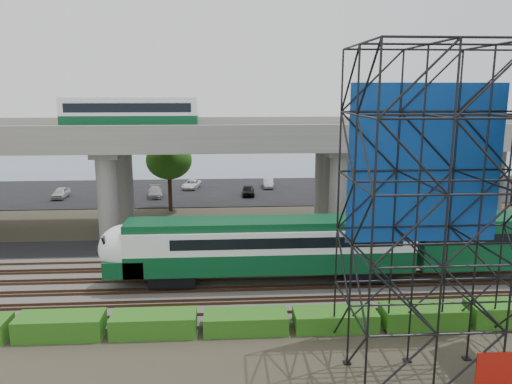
{
  "coord_description": "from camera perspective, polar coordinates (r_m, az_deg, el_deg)",
  "views": [
    {
      "loc": [
        -0.07,
        -29.75,
        13.11
      ],
      "look_at": [
        2.24,
        6.0,
        5.69
      ],
      "focal_mm": 35.0,
      "sensor_mm": 36.0,
      "label": 1
    }
  ],
  "objects": [
    {
      "name": "rail_tracks",
      "position": [
        34.25,
        -3.37,
        -10.32
      ],
      "size": [
        90.0,
        9.52,
        0.16
      ],
      "color": "#472D1E",
      "rests_on": "ballast_bed"
    },
    {
      "name": "parking_lot",
      "position": [
        65.08,
        -3.57,
        0.09
      ],
      "size": [
        90.0,
        18.0,
        0.08
      ],
      "primitive_type": "cube",
      "color": "black",
      "rests_on": "ground"
    },
    {
      "name": "harbor_water",
      "position": [
        86.75,
        -3.62,
        3.0
      ],
      "size": [
        140.0,
        40.0,
        0.03
      ],
      "primitive_type": "cube",
      "color": "#4A607A",
      "rests_on": "ground"
    },
    {
      "name": "hedge_strip",
      "position": [
        28.4,
        -1.18,
        -14.53
      ],
      "size": [
        34.6,
        1.8,
        1.2
      ],
      "color": "#276016",
      "rests_on": "ground"
    },
    {
      "name": "ballast_bed",
      "position": [
        34.31,
        -3.36,
        -10.6
      ],
      "size": [
        90.0,
        12.0,
        0.2
      ],
      "primitive_type": "cube",
      "color": "slate",
      "rests_on": "ground"
    },
    {
      "name": "suv",
      "position": [
        41.6,
        -6.32,
        -5.67
      ],
      "size": [
        4.94,
        2.63,
        1.32
      ],
      "primitive_type": "imported",
      "rotation": [
        0.0,
        0.0,
        1.48
      ],
      "color": "black",
      "rests_on": "service_road"
    },
    {
      "name": "overpass",
      "position": [
        46.02,
        -4.38,
        5.56
      ],
      "size": [
        80.0,
        12.0,
        12.4
      ],
      "color": "#9E9B93",
      "rests_on": "ground"
    },
    {
      "name": "trees",
      "position": [
        46.76,
        -9.3,
        2.27
      ],
      "size": [
        40.94,
        16.94,
        7.69
      ],
      "color": "#382314",
      "rests_on": "ground"
    },
    {
      "name": "ground",
      "position": [
        32.51,
        -3.34,
        -12.1
      ],
      "size": [
        140.0,
        140.0,
        0.0
      ],
      "primitive_type": "plane",
      "color": "#474233",
      "rests_on": "ground"
    },
    {
      "name": "parked_cars",
      "position": [
        64.57,
        -2.52,
        0.6
      ],
      "size": [
        40.41,
        9.67,
        1.3
      ],
      "color": "#BABABA",
      "rests_on": "parking_lot"
    },
    {
      "name": "scaffold_tower",
      "position": [
        24.76,
        21.18,
        -2.26
      ],
      "size": [
        9.36,
        6.36,
        15.0
      ],
      "color": "black",
      "rests_on": "ground"
    },
    {
      "name": "service_road",
      "position": [
        42.32,
        -3.45,
        -6.31
      ],
      "size": [
        90.0,
        5.0,
        0.08
      ],
      "primitive_type": "cube",
      "color": "black",
      "rests_on": "ground"
    },
    {
      "name": "commuter_train",
      "position": [
        33.75,
        5.24,
        -5.99
      ],
      "size": [
        29.3,
        3.06,
        4.3
      ],
      "color": "black",
      "rests_on": "rail_tracks"
    }
  ]
}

